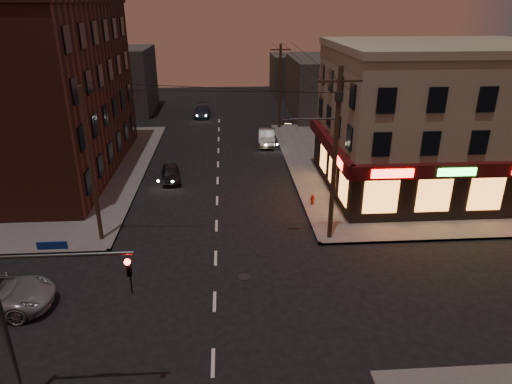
{
  "coord_description": "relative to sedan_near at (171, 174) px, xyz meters",
  "views": [
    {
      "loc": [
        0.73,
        -18.11,
        13.14
      ],
      "look_at": [
        2.37,
        5.74,
        3.2
      ],
      "focal_mm": 32.0,
      "sensor_mm": 36.0,
      "label": 1
    }
  ],
  "objects": [
    {
      "name": "utility_pole_west",
      "position": [
        -3.11,
        -9.71,
        4.03
      ],
      "size": [
        0.24,
        0.24,
        9.0
      ],
      "primitive_type": "cylinder",
      "color": "#382619",
      "rests_on": "sidewalk_nw"
    },
    {
      "name": "utility_pole_main",
      "position": [
        10.38,
        -10.41,
        5.14
      ],
      "size": [
        4.2,
        0.44,
        10.0
      ],
      "color": "#382619",
      "rests_on": "sidewalk_ne"
    },
    {
      "name": "ground",
      "position": [
        3.69,
        -16.21,
        -0.62
      ],
      "size": [
        120.0,
        120.0,
        0.0
      ],
      "primitive_type": "plane",
      "color": "black",
      "rests_on": "ground"
    },
    {
      "name": "sedan_near",
      "position": [
        0.0,
        0.0,
        0.0
      ],
      "size": [
        1.94,
        3.79,
        1.23
      ],
      "primitive_type": "imported",
      "rotation": [
        0.0,
        0.0,
        0.14
      ],
      "color": "black",
      "rests_on": "ground"
    },
    {
      "name": "brick_apartment",
      "position": [
        -10.81,
        2.79,
        6.03
      ],
      "size": [
        12.0,
        20.0,
        13.0
      ],
      "primitive_type": "cube",
      "color": "#4B2118",
      "rests_on": "sidewalk_nw"
    },
    {
      "name": "bg_building_ne_b",
      "position": [
        15.69,
        35.79,
        2.38
      ],
      "size": [
        8.0,
        8.0,
        6.0
      ],
      "primitive_type": "cube",
      "color": "#3F3D3A",
      "rests_on": "ground"
    },
    {
      "name": "traffic_signal",
      "position": [
        -1.88,
        -21.81,
        3.54
      ],
      "size": [
        4.49,
        0.32,
        6.47
      ],
      "color": "#333538",
      "rests_on": "ground"
    },
    {
      "name": "bg_building_nw",
      "position": [
        -9.31,
        25.79,
        3.38
      ],
      "size": [
        9.0,
        10.0,
        8.0
      ],
      "primitive_type": "cube",
      "color": "#3F3D3A",
      "rests_on": "ground"
    },
    {
      "name": "sidewalk_nw",
      "position": [
        -14.31,
        2.79,
        -0.54
      ],
      "size": [
        24.0,
        28.0,
        0.15
      ],
      "primitive_type": "cube",
      "color": "#514F4C",
      "rests_on": "ground"
    },
    {
      "name": "sidewalk_ne",
      "position": [
        21.69,
        2.79,
        -0.54
      ],
      "size": [
        24.0,
        28.0,
        0.15
      ],
      "primitive_type": "cube",
      "color": "#514F4C",
      "rests_on": "ground"
    },
    {
      "name": "bg_building_ne_a",
      "position": [
        17.69,
        21.79,
        2.88
      ],
      "size": [
        10.0,
        12.0,
        7.0
      ],
      "primitive_type": "cube",
      "color": "#3F3D3A",
      "rests_on": "ground"
    },
    {
      "name": "pizza_building",
      "position": [
        19.62,
        -2.78,
        4.73
      ],
      "size": [
        15.85,
        12.85,
        10.5
      ],
      "color": "gray",
      "rests_on": "sidewalk_ne"
    },
    {
      "name": "sedan_mid",
      "position": [
        8.54,
        9.57,
        0.13
      ],
      "size": [
        2.01,
        4.69,
        1.5
      ],
      "primitive_type": "imported",
      "rotation": [
        0.0,
        0.0,
        -0.09
      ],
      "color": "#64635E",
      "rests_on": "ground"
    },
    {
      "name": "sedan_far",
      "position": [
        1.6,
        22.22,
        0.07
      ],
      "size": [
        1.96,
        4.74,
        1.37
      ],
      "primitive_type": "imported",
      "rotation": [
        0.0,
        0.0,
        -0.01
      ],
      "color": "#1A2234",
      "rests_on": "ground"
    },
    {
      "name": "fire_hydrant",
      "position": [
        10.34,
        -5.6,
        -0.08
      ],
      "size": [
        0.31,
        0.31,
        0.71
      ],
      "rotation": [
        0.0,
        0.0,
        0.03
      ],
      "color": "maroon",
      "rests_on": "sidewalk_ne"
    },
    {
      "name": "utility_pole_far",
      "position": [
        10.49,
        15.79,
        4.03
      ],
      "size": [
        0.26,
        0.26,
        9.0
      ],
      "primitive_type": "cylinder",
      "color": "#382619",
      "rests_on": "sidewalk_ne"
    }
  ]
}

